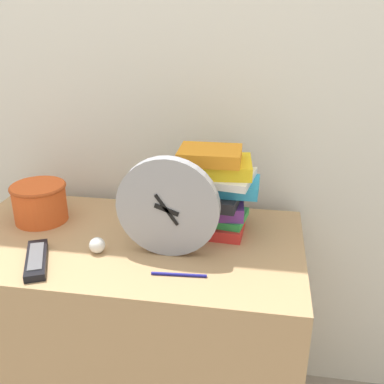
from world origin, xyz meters
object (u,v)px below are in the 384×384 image
tv_remote (36,259)px  crumpled_paper_ball (97,245)px  desk_clock (168,208)px  book_stack (213,189)px  pen (179,275)px  basket (40,201)px

tv_remote → crumpled_paper_ball: 0.16m
desk_clock → book_stack: (0.10, 0.16, -0.01)m
tv_remote → crumpled_paper_ball: crumpled_paper_ball is taller
desk_clock → pen: bearing=-65.0°
basket → tv_remote: (0.11, -0.24, -0.05)m
book_stack → crumpled_paper_ball: 0.37m
basket → crumpled_paper_ball: size_ratio=3.88×
book_stack → pen: size_ratio=1.90×
basket → pen: basket is taller
book_stack → crumpled_paper_ball: (-0.30, -0.19, -0.11)m
desk_clock → crumpled_paper_ball: desk_clock is taller
tv_remote → pen: 0.38m
basket → book_stack: bearing=2.9°
crumpled_paper_ball → basket: bearing=146.5°
crumpled_paper_ball → pen: size_ratio=0.31×
crumpled_paper_ball → pen: 0.26m
desk_clock → tv_remote: desk_clock is taller
desk_clock → crumpled_paper_ball: bearing=-172.2°
book_stack → tv_remote: 0.53m
crumpled_paper_ball → desk_clock: bearing=7.8°
book_stack → tv_remote: (-0.44, -0.27, -0.12)m
tv_remote → pen: (0.38, 0.00, -0.01)m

